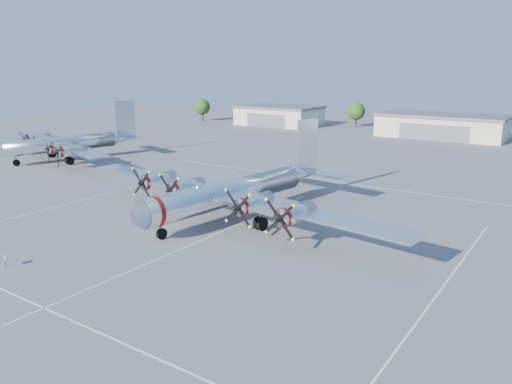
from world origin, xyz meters
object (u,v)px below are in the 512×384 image
Objects in this scene: main_bomber_b29 at (237,216)px; bomber_west at (70,160)px; hangar_west at (279,115)px; hangar_center at (442,126)px; tree_west at (356,111)px; tree_far_west at (202,107)px; info_placard at (5,259)px.

bomber_west reaches higher than main_bomber_b29.
hangar_west is 45.00m from hangar_center.
tree_west is 0.15× the size of main_bomber_b29.
tree_west reaches higher than hangar_west.
hangar_center is at bearing 96.56° from main_bomber_b29.
tree_far_west is at bearing 125.52° from bomber_west.
info_placard is at bearing -81.78° from tree_west.
main_bomber_b29 is 46.53m from bomber_west.
main_bomber_b29 is (-1.93, -78.77, -2.71)m from hangar_center.
hangar_center reaches higher than bomber_west.
tree_far_west and tree_west have the same top height.
tree_west is at bearing 162.18° from hangar_center.
main_bomber_b29 is 23.81m from info_placard.
tree_west is (-25.00, 8.04, 1.51)m from hangar_center.
hangar_west is 21.61m from tree_west.
tree_far_west is 6.55× the size of info_placard.
hangar_center is at bearing 71.02° from bomber_west.
main_bomber_b29 is 43.81× the size of info_placard.
info_placard is at bearing -25.69° from bomber_west.
info_placard is (60.82, -97.48, -3.51)m from tree_far_west.
hangar_center reaches higher than main_bomber_b29.
tree_far_west reaches higher than hangar_west.
hangar_center is (45.00, -0.00, -0.00)m from hangar_west.
info_placard is at bearing -99.77° from main_bomber_b29.
tree_west is 89.92m from main_bomber_b29.
hangar_center is 70.13m from tree_far_west.
hangar_west is at bearing 180.00° from hangar_center.
tree_far_west is (-70.00, -3.96, 1.51)m from hangar_center.
hangar_center is 0.76× the size of bomber_west.
tree_far_west is at bearing -176.76° from hangar_center.
hangar_west reaches higher than main_bomber_b29.
bomber_west is at bearing -124.81° from hangar_center.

